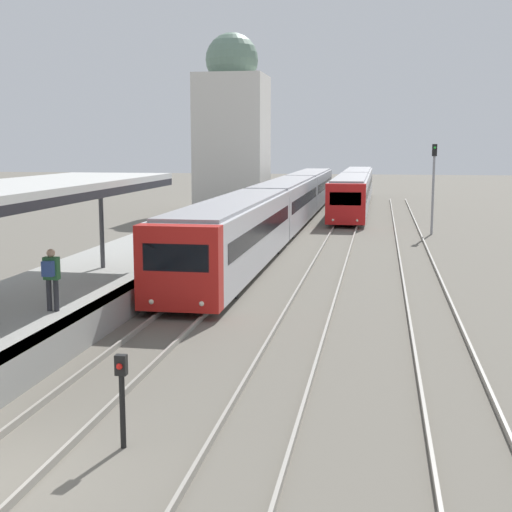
{
  "coord_description": "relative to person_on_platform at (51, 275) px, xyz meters",
  "views": [
    {
      "loc": [
        5.94,
        -9.57,
        5.26
      ],
      "look_at": [
        1.91,
        13.59,
        1.58
      ],
      "focal_mm": 50.0,
      "sensor_mm": 36.0,
      "label": 1
    }
  ],
  "objects": [
    {
      "name": "signal_post_near",
      "position": [
        4.16,
        -5.99,
        -0.82
      ],
      "size": [
        0.2,
        0.22,
        1.69
      ],
      "color": "black",
      "rests_on": "ground_plane"
    },
    {
      "name": "train_far",
      "position": [
        6.36,
        43.47,
        -0.23
      ],
      "size": [
        2.54,
        31.81,
        2.96
      ],
      "color": "red",
      "rests_on": "ground_plane"
    },
    {
      "name": "distant_domed_building",
      "position": [
        -3.16,
        38.72,
        4.66
      ],
      "size": [
        5.34,
        5.34,
        13.86
      ],
      "color": "silver",
      "rests_on": "ground_plane"
    },
    {
      "name": "signal_mast_far",
      "position": [
        11.56,
        25.84,
        1.44
      ],
      "size": [
        0.28,
        0.29,
        5.3
      ],
      "color": "gray",
      "rests_on": "ground_plane"
    },
    {
      "name": "track_middle_line",
      "position": [
        6.36,
        -7.68,
        -1.8
      ],
      "size": [
        1.5,
        120.0,
        0.15
      ],
      "color": "gray",
      "rests_on": "ground_plane"
    },
    {
      "name": "train_near",
      "position": [
        2.55,
        27.58,
        -0.21
      ],
      "size": [
        2.63,
        49.27,
        2.99
      ],
      "color": "red",
      "rests_on": "ground_plane"
    },
    {
      "name": "person_on_platform",
      "position": [
        0.0,
        0.0,
        0.0
      ],
      "size": [
        0.4,
        0.4,
        1.66
      ],
      "color": "#2D2D33",
      "rests_on": "station_platform"
    }
  ]
}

